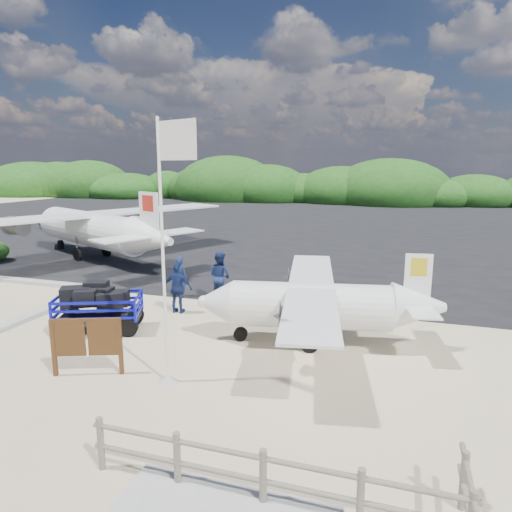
{
  "coord_description": "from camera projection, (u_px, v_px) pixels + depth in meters",
  "views": [
    {
      "loc": [
        7.82,
        -11.06,
        5.35
      ],
      "look_at": [
        2.47,
        5.68,
        1.8
      ],
      "focal_mm": 32.0,
      "sensor_mm": 36.0,
      "label": 1
    }
  ],
  "objects": [
    {
      "name": "flagpole",
      "position": [
        168.0,
        382.0,
        11.39
      ],
      "size": [
        1.38,
        0.99,
        6.39
      ],
      "primitive_type": null,
      "rotation": [
        0.0,
        0.0,
        -0.4
      ],
      "color": "white",
      "rests_on": "ground"
    },
    {
      "name": "signboard",
      "position": [
        89.0,
        375.0,
        11.79
      ],
      "size": [
        1.83,
        0.86,
        1.56
      ],
      "primitive_type": null,
      "rotation": [
        0.0,
        0.0,
        0.38
      ],
      "color": "#4F3016",
      "rests_on": "ground"
    },
    {
      "name": "asphalt_apron",
      "position": [
        311.0,
        224.0,
        41.73
      ],
      "size": [
        90.0,
        50.0,
        0.04
      ],
      "primitive_type": null,
      "color": "#B2B2B2",
      "rests_on": "ground"
    },
    {
      "name": "ground",
      "position": [
        121.0,
        345.0,
        13.72
      ],
      "size": [
        160.0,
        160.0,
        0.0
      ],
      "primitive_type": "plane",
      "color": "beige"
    },
    {
      "name": "crew_c",
      "position": [
        178.0,
        288.0,
        16.52
      ],
      "size": [
        1.12,
        0.5,
        1.88
      ],
      "primitive_type": "imported",
      "rotation": [
        0.0,
        0.0,
        3.18
      ],
      "color": "navy",
      "rests_on": "ground"
    },
    {
      "name": "vegetation_band",
      "position": [
        344.0,
        202.0,
        65.08
      ],
      "size": [
        124.0,
        8.0,
        4.4
      ],
      "primitive_type": null,
      "color": "#B2B2B2",
      "rests_on": "ground"
    },
    {
      "name": "fence",
      "position": [
        263.0,
        506.0,
        7.26
      ],
      "size": [
        6.4,
        2.0,
        1.1
      ],
      "primitive_type": null,
      "color": "#B2B2B2",
      "rests_on": "ground"
    },
    {
      "name": "aircraft_small",
      "position": [
        238.0,
        220.0,
        44.13
      ],
      "size": [
        8.82,
        8.82,
        2.72
      ],
      "primitive_type": null,
      "rotation": [
        0.0,
        0.0,
        3.33
      ],
      "color": "#B2B2B2",
      "rests_on": "ground"
    },
    {
      "name": "crew_a",
      "position": [
        180.0,
        277.0,
        18.5
      ],
      "size": [
        0.67,
        0.49,
        1.69
      ],
      "primitive_type": "imported",
      "rotation": [
        0.0,
        0.0,
        2.99
      ],
      "color": "navy",
      "rests_on": "ground"
    },
    {
      "name": "crew_b",
      "position": [
        220.0,
        276.0,
        18.05
      ],
      "size": [
        1.15,
        1.02,
        1.98
      ],
      "primitive_type": "imported",
      "rotation": [
        0.0,
        0.0,
        2.8
      ],
      "color": "navy",
      "rests_on": "ground"
    },
    {
      "name": "baggage_cart",
      "position": [
        100.0,
        331.0,
        14.89
      ],
      "size": [
        3.26,
        2.59,
        1.43
      ],
      "primitive_type": null,
      "rotation": [
        0.0,
        0.0,
        0.39
      ],
      "color": "#0B0EAC",
      "rests_on": "ground"
    }
  ]
}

